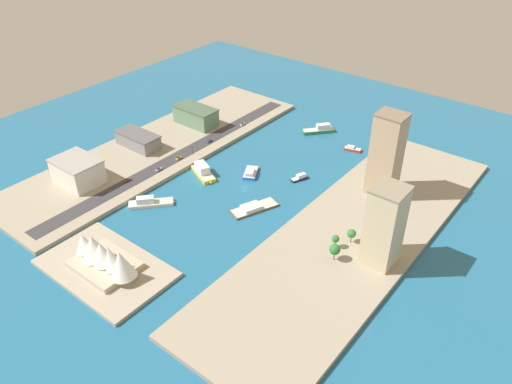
{
  "coord_description": "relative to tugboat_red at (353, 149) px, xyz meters",
  "views": [
    {
      "loc": [
        -172.7,
        206.59,
        176.55
      ],
      "look_at": [
        -12.03,
        3.33,
        3.42
      ],
      "focal_mm": 35.34,
      "sensor_mm": 36.0,
      "label": 1
    }
  ],
  "objects": [
    {
      "name": "opera_landmark",
      "position": [
        36.24,
        189.54,
        8.52
      ],
      "size": [
        43.87,
        24.85,
        18.26
      ],
      "color": "#BCAD93",
      "rests_on": "peninsula_point"
    },
    {
      "name": "ferry_white_commuter",
      "position": [
        62.9,
        136.64,
        0.67
      ],
      "size": [
        23.42,
        24.65,
        5.91
      ],
      "color": "silver",
      "rests_on": "ground_plane"
    },
    {
      "name": "road_strip",
      "position": [
        88.96,
        86.08,
        1.46
      ],
      "size": [
        11.17,
        228.0,
        0.15
      ],
      "primitive_type": "cube",
      "color": "#38383D",
      "rests_on": "quay_east"
    },
    {
      "name": "quay_east",
      "position": [
        109.6,
        86.08,
        0.05
      ],
      "size": [
        70.0,
        240.0,
        2.68
      ],
      "primitive_type": "cube",
      "color": "#9E937F",
      "rests_on": "ground_plane"
    },
    {
      "name": "hatchback_blue",
      "position": [
        86.17,
        57.97,
        2.32
      ],
      "size": [
        2.03,
        4.72,
        1.61
      ],
      "color": "black",
      "rests_on": "road_strip"
    },
    {
      "name": "taxi_yellow_cab",
      "position": [
        85.77,
        89.57,
        2.31
      ],
      "size": [
        2.09,
        4.61,
        1.56
      ],
      "color": "black",
      "rests_on": "road_strip"
    },
    {
      "name": "ground_plane",
      "position": [
        30.0,
        86.08,
        -1.29
      ],
      "size": [
        440.0,
        440.0,
        0.0
      ],
      "primitive_type": "plane",
      "color": "#23668E"
    },
    {
      "name": "park_tree_cluster",
      "position": [
        -51.02,
        106.06,
        7.67
      ],
      "size": [
        9.74,
        23.19,
        9.7
      ],
      "color": "brown",
      "rests_on": "quay_west"
    },
    {
      "name": "barge_flat_brown",
      "position": [
        10.56,
        101.15,
        -0.05
      ],
      "size": [
        19.63,
        30.63,
        3.37
      ],
      "color": "brown",
      "rests_on": "ground_plane"
    },
    {
      "name": "peninsula_point",
      "position": [
        37.02,
        189.54,
        -0.29
      ],
      "size": [
        68.73,
        42.55,
        2.0
      ],
      "primitive_type": "cube",
      "color": "#A89E89",
      "rests_on": "ground_plane"
    },
    {
      "name": "quay_west",
      "position": [
        -49.61,
        86.08,
        0.05
      ],
      "size": [
        70.0,
        240.0,
        2.68
      ],
      "primitive_type": "cube",
      "color": "#9E937F",
      "rests_on": "ground_plane"
    },
    {
      "name": "apartment_midrise_tan",
      "position": [
        -41.76,
        40.3,
        27.83
      ],
      "size": [
        17.2,
        15.24,
        52.82
      ],
      "color": "tan",
      "rests_on": "quay_west"
    },
    {
      "name": "office_block_beige",
      "position": [
        -70.33,
        98.81,
        23.57
      ],
      "size": [
        16.21,
        17.62,
        44.31
      ],
      "color": "#C6B793",
      "rests_on": "quay_west"
    },
    {
      "name": "pickup_red",
      "position": [
        91.12,
        129.79,
        2.26
      ],
      "size": [
        2.09,
        4.95,
        1.47
      ],
      "color": "black",
      "rests_on": "road_strip"
    },
    {
      "name": "ferry_green_doubledeck",
      "position": [
        34.19,
        -9.88,
        1.0
      ],
      "size": [
        20.7,
        22.91,
        6.53
      ],
      "color": "#2D8C4C",
      "rests_on": "ground_plane"
    },
    {
      "name": "traffic_light_waterfront",
      "position": [
        82.42,
        79.32,
        5.73
      ],
      "size": [
        0.36,
        0.36,
        6.5
      ],
      "color": "black",
      "rests_on": "quay_east"
    },
    {
      "name": "ferry_yellow_fast",
      "position": [
        61.42,
        91.15,
        1.7
      ],
      "size": [
        25.18,
        17.25,
        7.75
      ],
      "color": "yellow",
      "rests_on": "ground_plane"
    },
    {
      "name": "sedan_silver",
      "position": [
        85.38,
        108.41,
        2.29
      ],
      "size": [
        2.03,
        4.52,
        1.54
      ],
      "color": "black",
      "rests_on": "road_strip"
    },
    {
      "name": "van_white",
      "position": [
        84.77,
        21.84,
        2.33
      ],
      "size": [
        1.89,
        4.71,
        1.61
      ],
      "color": "black",
      "rests_on": "road_strip"
    },
    {
      "name": "tugboat_red",
      "position": [
        0.0,
        0.0,
        0.0
      ],
      "size": [
        13.55,
        7.43,
        3.43
      ],
      "color": "red",
      "rests_on": "ground_plane"
    },
    {
      "name": "warehouse_low_gray",
      "position": [
        121.88,
        94.14,
        6.52
      ],
      "size": [
        33.56,
        15.97,
        10.21
      ],
      "color": "gray",
      "rests_on": "quay_east"
    },
    {
      "name": "hotel_broad_white",
      "position": [
        114.85,
        149.2,
        9.43
      ],
      "size": [
        29.65,
        22.82,
        16.02
      ],
      "color": "silver",
      "rests_on": "quay_east"
    },
    {
      "name": "catamaran_blue",
      "position": [
        36.85,
        71.23,
        0.34
      ],
      "size": [
        15.11,
        18.35,
        4.44
      ],
      "color": "blue",
      "rests_on": "ground_plane"
    },
    {
      "name": "terminal_long_green",
      "position": [
        114.55,
        42.29,
        8.38
      ],
      "size": [
        34.61,
        17.39,
        13.92
      ],
      "color": "slate",
      "rests_on": "quay_east"
    },
    {
      "name": "patrol_launch_navy",
      "position": [
        7.93,
        55.82,
        0.18
      ],
      "size": [
        7.8,
        13.22,
        3.74
      ],
      "color": "#1E284C",
      "rests_on": "ground_plane"
    }
  ]
}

